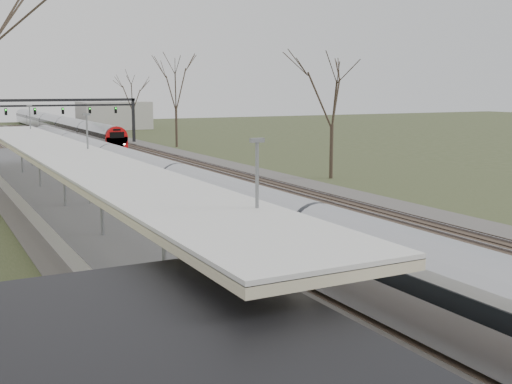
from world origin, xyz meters
The scene contains 7 objects.
track_bed centered at (0.26, 55.00, 0.06)m, with size 24.00×160.00×0.22m.
platform centered at (-9.05, 37.50, 0.50)m, with size 3.50×69.00×1.00m, color #9E9B93.
canopy centered at (-9.05, 32.99, 3.93)m, with size 4.10×50.00×3.11m.
signal_gantry centered at (0.29, 84.99, 4.91)m, with size 21.00×0.59×6.08m.
tree_east_far centered at (14.00, 42.00, 7.29)m, with size 5.00×5.00×10.30m.
train_near centered at (-2.50, 41.16, 1.48)m, with size 2.62×75.21×3.05m.
train_far centered at (4.50, 109.37, 1.48)m, with size 2.62×75.21×3.05m.
Camera 1 is at (-15.91, -1.54, 7.41)m, focal length 45.00 mm.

